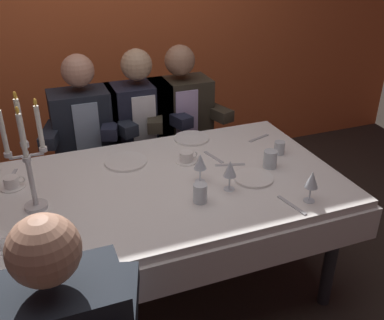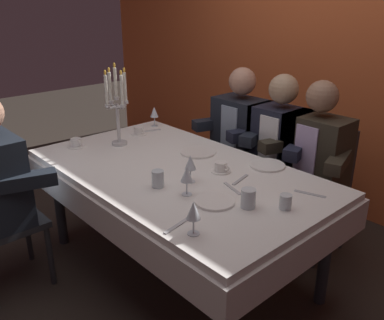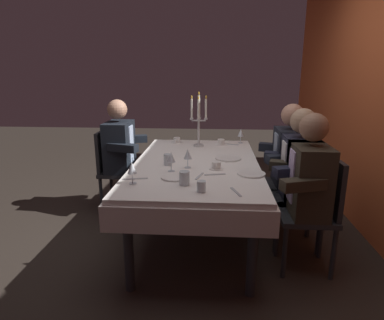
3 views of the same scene
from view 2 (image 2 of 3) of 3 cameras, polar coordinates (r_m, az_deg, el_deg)
ground_plane at (r=2.95m, az=-1.93°, el=-14.60°), size 12.00×12.00×0.00m
back_wall at (r=3.69m, az=18.54°, el=14.46°), size 6.00×0.12×2.70m
dining_table at (r=2.63m, az=-2.09°, el=-3.62°), size 1.94×1.14×0.74m
candelabra at (r=2.97m, az=-10.23°, el=7.15°), size 0.19×0.19×0.58m
dinner_plate_0 at (r=2.66m, az=10.27°, el=-0.71°), size 0.22×0.22×0.01m
dinner_plate_1 at (r=2.17m, az=3.13°, el=-5.66°), size 0.21×0.21×0.01m
dinner_plate_2 at (r=2.84m, az=0.84°, el=1.10°), size 0.24×0.24×0.01m
wine_glass_0 at (r=1.85m, az=0.20°, el=-7.06°), size 0.07×0.07×0.16m
wine_glass_1 at (r=2.36m, az=-0.23°, el=-0.46°), size 0.07×0.07×0.16m
wine_glass_2 at (r=3.42m, az=-5.19°, el=6.50°), size 0.07×0.07×0.16m
wine_glass_3 at (r=2.21m, az=-0.73°, el=-2.09°), size 0.07×0.07×0.16m
water_tumbler_0 at (r=2.13m, az=7.72°, el=-5.22°), size 0.08×0.08×0.10m
water_tumbler_1 at (r=2.33m, az=-4.70°, el=-2.58°), size 0.07×0.07×0.10m
water_tumbler_2 at (r=2.15m, az=12.70°, el=-5.60°), size 0.06×0.06×0.08m
coffee_cup_0 at (r=3.06m, az=-15.56°, el=2.23°), size 0.13×0.12×0.06m
coffee_cup_1 at (r=2.54m, az=4.01°, el=-1.01°), size 0.13×0.12×0.06m
coffee_cup_2 at (r=3.25m, az=-7.28°, el=3.99°), size 0.13×0.12×0.06m
spoon_0 at (r=3.32m, az=-5.72°, el=4.02°), size 0.07×0.17×0.01m
fork_1 at (r=2.44m, az=6.63°, el=-2.70°), size 0.06×0.17×0.01m
fork_2 at (r=2.33m, az=5.56°, el=-3.90°), size 0.17×0.07×0.01m
spoon_3 at (r=2.35m, az=15.86°, el=-4.48°), size 0.17×0.07×0.01m
knife_4 at (r=1.97m, az=-1.95°, el=-8.90°), size 0.05×0.19×0.01m
seated_diner_1 at (r=3.34m, az=6.69°, el=3.95°), size 0.63×0.48×1.24m
seated_diner_2 at (r=3.12m, az=11.93°, el=2.31°), size 0.63×0.48×1.24m
seated_diner_3 at (r=2.96m, az=16.64°, el=0.81°), size 0.63×0.48×1.24m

